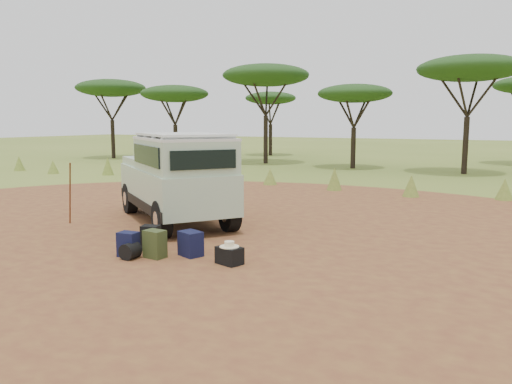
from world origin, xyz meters
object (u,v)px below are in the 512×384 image
at_px(backpack_black, 151,237).
at_px(safari_vehicle, 176,180).
at_px(duffel_navy, 191,244).
at_px(hard_case, 229,256).
at_px(walking_staff, 70,194).
at_px(backpack_navy, 128,244).
at_px(backpack_olive, 155,244).

bearing_deg(backpack_black, safari_vehicle, 99.79).
bearing_deg(duffel_navy, hard_case, 12.48).
bearing_deg(walking_staff, backpack_black, -80.88).
relative_size(safari_vehicle, walking_staff, 3.04).
distance_m(backpack_navy, backpack_olive, 0.56).
xyz_separation_m(backpack_black, backpack_olive, (0.53, -0.53, 0.03)).
height_order(safari_vehicle, backpack_navy, safari_vehicle).
xyz_separation_m(backpack_olive, hard_case, (1.54, 0.29, -0.11)).
xyz_separation_m(backpack_black, duffel_navy, (1.09, -0.09, 0.00)).
xyz_separation_m(backpack_navy, duffel_navy, (1.08, 0.61, 0.00)).
bearing_deg(backpack_navy, backpack_olive, 14.29).
height_order(backpack_black, backpack_olive, backpack_olive).
relative_size(safari_vehicle, hard_case, 10.60).
relative_size(backpack_black, duffel_navy, 1.00).
distance_m(walking_staff, backpack_black, 3.72).
bearing_deg(walking_staff, safari_vehicle, -31.42).
bearing_deg(hard_case, backpack_black, -169.49).
distance_m(backpack_black, backpack_olive, 0.75).
height_order(backpack_olive, hard_case, backpack_olive).
distance_m(walking_staff, duffel_navy, 4.78).
xyz_separation_m(safari_vehicle, backpack_navy, (1.18, -3.26, -0.90)).
bearing_deg(walking_staff, duffel_navy, -78.11).
height_order(walking_staff, backpack_black, walking_staff).
xyz_separation_m(safari_vehicle, walking_staff, (-2.34, -1.48, -0.34)).
relative_size(duffel_navy, hard_case, 1.07).
bearing_deg(backpack_navy, hard_case, 8.49).
relative_size(backpack_olive, duffel_navy, 1.10).
xyz_separation_m(walking_staff, backpack_black, (3.51, -1.08, -0.57)).
xyz_separation_m(walking_staff, backpack_navy, (3.52, -1.78, -0.57)).
relative_size(walking_staff, backpack_navy, 3.29).
relative_size(backpack_navy, backpack_olive, 0.90).
xyz_separation_m(backpack_black, hard_case, (2.07, -0.24, -0.08)).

